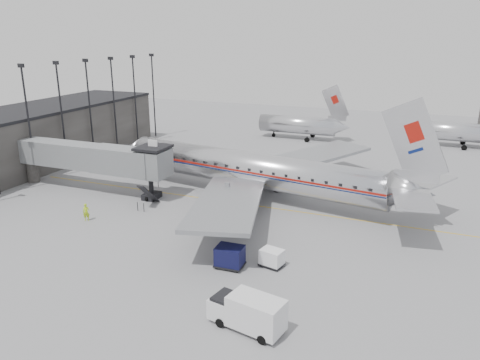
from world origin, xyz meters
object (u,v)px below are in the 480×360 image
(baggage_cart_navy, at_px, (230,256))
(baggage_cart_white, at_px, (272,257))
(service_van, at_px, (247,311))
(airliner, at_px, (256,170))
(ramp_worker, at_px, (86,212))

(baggage_cart_navy, height_order, baggage_cart_white, baggage_cart_navy)
(service_van, bearing_deg, baggage_cart_navy, 132.34)
(service_van, distance_m, baggage_cart_navy, 8.65)
(baggage_cart_navy, bearing_deg, service_van, -61.17)
(airliner, xyz_separation_m, baggage_cart_navy, (4.10, -17.44, -2.34))
(service_van, distance_m, baggage_cart_white, 8.98)
(airliner, bearing_deg, ramp_worker, -126.52)
(baggage_cart_white, bearing_deg, service_van, -69.76)
(baggage_cart_navy, xyz_separation_m, baggage_cart_white, (3.24, 1.48, -0.19))
(baggage_cart_white, bearing_deg, airliner, 127.23)
(baggage_cart_white, bearing_deg, baggage_cart_navy, -142.95)
(service_van, relative_size, ramp_worker, 2.96)
(service_van, bearing_deg, ramp_worker, 164.90)
(service_van, relative_size, baggage_cart_navy, 2.26)
(airliner, relative_size, baggage_cart_white, 18.95)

